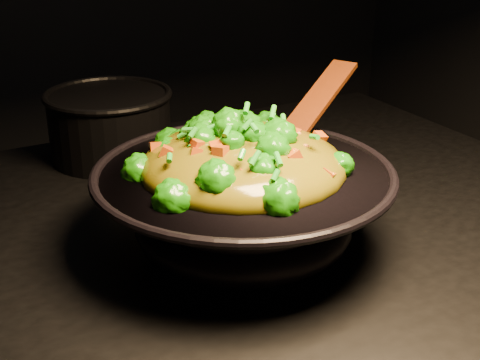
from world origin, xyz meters
TOP-DOWN VIEW (x-y plane):
  - wok at (-0.01, -0.09)m, footprint 0.42×0.42m
  - stir_fry at (-0.01, -0.08)m, footprint 0.29×0.29m
  - spatula at (0.12, -0.04)m, footprint 0.24×0.16m
  - back_pot at (-0.07, 0.32)m, footprint 0.27×0.27m

SIDE VIEW (x-z plane):
  - wok at x=-0.01m, z-range 0.90..1.01m
  - back_pot at x=-0.07m, z-range 0.90..1.02m
  - spatula at x=0.12m, z-range 1.00..1.11m
  - stir_fry at x=-0.01m, z-range 1.01..1.11m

